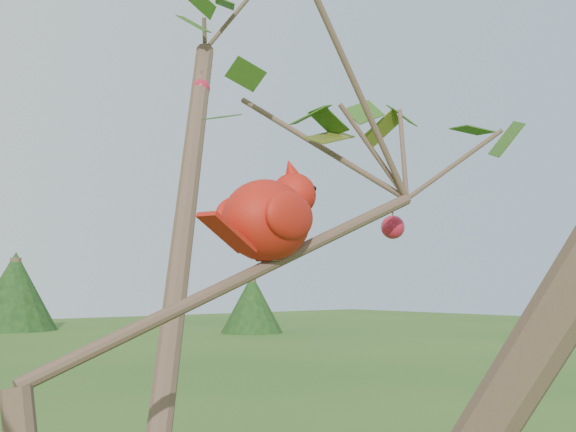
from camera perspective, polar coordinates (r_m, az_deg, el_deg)
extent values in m
sphere|color=#AC172D|center=(1.61, -6.89, 10.00)|extent=(0.04, 0.04, 0.04)
sphere|color=#AC172D|center=(1.23, 8.28, -0.88)|extent=(0.04, 0.04, 0.04)
ellipsoid|color=red|center=(1.01, -1.69, -0.36)|extent=(0.17, 0.14, 0.11)
sphere|color=red|center=(1.06, 0.45, 1.66)|extent=(0.08, 0.08, 0.07)
cone|color=red|center=(1.06, 0.27, 3.46)|extent=(0.06, 0.05, 0.05)
cone|color=#D85914|center=(1.09, 1.47, 1.32)|extent=(0.03, 0.03, 0.02)
ellipsoid|color=black|center=(1.08, 1.14, 1.31)|extent=(0.03, 0.04, 0.03)
cube|color=red|center=(0.94, -4.80, -1.34)|extent=(0.09, 0.05, 0.05)
ellipsoid|color=red|center=(1.03, -3.81, -0.28)|extent=(0.11, 0.05, 0.07)
ellipsoid|color=red|center=(0.98, 0.15, -0.01)|extent=(0.11, 0.05, 0.07)
cylinder|color=#493527|center=(33.73, -20.79, -5.78)|extent=(0.47, 0.47, 3.16)
cone|color=black|center=(33.73, -20.78, -5.56)|extent=(3.68, 3.68, 3.42)
cylinder|color=#493527|center=(30.19, -2.87, -7.10)|extent=(0.33, 0.33, 2.23)
cone|color=black|center=(30.18, -2.87, -6.92)|extent=(2.60, 2.60, 2.41)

